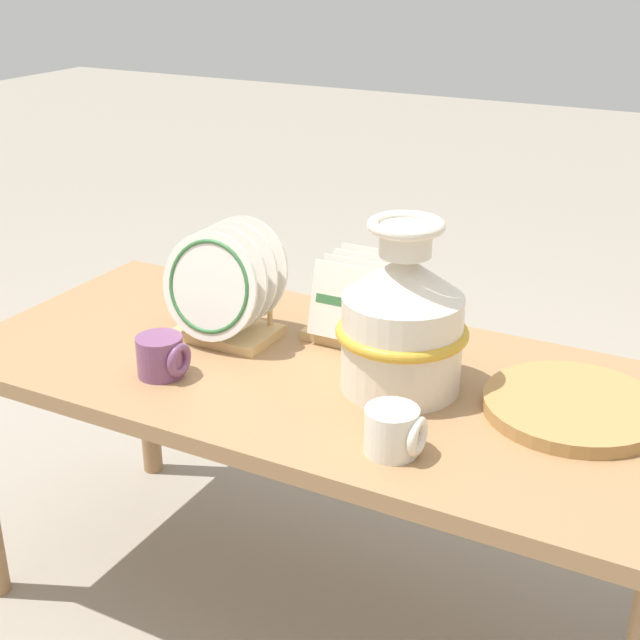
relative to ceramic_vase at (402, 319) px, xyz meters
name	(u,v)px	position (x,y,z in m)	size (l,w,h in m)	color
ground_plane	(320,610)	(-0.18, -0.01, -0.78)	(14.00, 14.00, 0.00)	gray
display_table	(320,399)	(-0.18, -0.01, -0.22)	(1.54, 0.70, 0.63)	#9E754C
ceramic_vase	(402,319)	(0.00, 0.00, 0.00)	(0.26, 0.26, 0.34)	silver
dish_rack_round_plates	(224,293)	(-0.43, 0.03, -0.04)	(0.24, 0.19, 0.26)	tan
dish_rack_square_plates	(359,312)	(-0.17, 0.17, -0.09)	(0.21, 0.17, 0.19)	tan
wicker_charger_stack	(573,406)	(0.33, 0.05, -0.13)	(0.34, 0.34, 0.03)	#AD7F47
mug_plum_glaze	(162,356)	(-0.45, -0.18, -0.10)	(0.10, 0.09, 0.08)	#7A4770
mug_cream_glaze	(394,431)	(0.09, -0.23, -0.10)	(0.10, 0.09, 0.08)	silver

